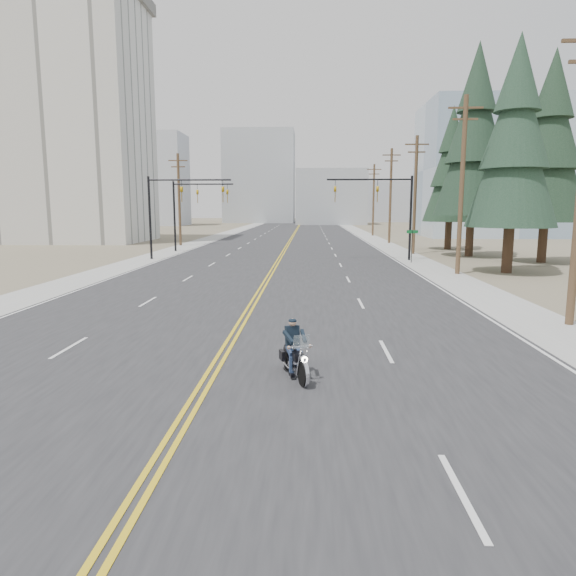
# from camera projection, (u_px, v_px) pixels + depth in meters

# --- Properties ---
(ground_plane) EXTENTS (400.00, 400.00, 0.00)m
(ground_plane) POSITION_uv_depth(u_px,v_px,m) (198.00, 397.00, 12.13)
(ground_plane) COLOR #776D56
(ground_plane) RESTS_ON ground
(road) EXTENTS (20.00, 200.00, 0.01)m
(road) POSITION_uv_depth(u_px,v_px,m) (293.00, 235.00, 81.21)
(road) COLOR #303033
(road) RESTS_ON ground
(sidewalk_left) EXTENTS (3.00, 200.00, 0.01)m
(sidewalk_left) POSITION_uv_depth(u_px,v_px,m) (221.00, 235.00, 81.70)
(sidewalk_left) COLOR #A5A5A0
(sidewalk_left) RESTS_ON ground
(sidewalk_right) EXTENTS (3.00, 200.00, 0.01)m
(sidewalk_right) POSITION_uv_depth(u_px,v_px,m) (366.00, 236.00, 80.73)
(sidewalk_right) COLOR #A5A5A0
(sidewalk_right) RESTS_ON ground
(traffic_mast_left) EXTENTS (7.10, 0.26, 7.00)m
(traffic_mast_left) POSITION_uv_depth(u_px,v_px,m) (173.00, 201.00, 43.32)
(traffic_mast_left) COLOR black
(traffic_mast_left) RESTS_ON ground
(traffic_mast_right) EXTENTS (7.10, 0.26, 7.00)m
(traffic_mast_right) POSITION_uv_depth(u_px,v_px,m) (387.00, 201.00, 42.57)
(traffic_mast_right) COLOR black
(traffic_mast_right) RESTS_ON ground
(traffic_mast_far) EXTENTS (6.10, 0.26, 7.00)m
(traffic_mast_far) POSITION_uv_depth(u_px,v_px,m) (191.00, 203.00, 51.24)
(traffic_mast_far) COLOR black
(traffic_mast_far) RESTS_ON ground
(street_sign) EXTENTS (0.90, 0.06, 2.62)m
(street_sign) POSITION_uv_depth(u_px,v_px,m) (412.00, 240.00, 41.01)
(street_sign) COLOR black
(street_sign) RESTS_ON ground
(utility_pole_b) EXTENTS (2.20, 0.30, 11.50)m
(utility_pole_b) POSITION_uv_depth(u_px,v_px,m) (462.00, 183.00, 33.38)
(utility_pole_b) COLOR brown
(utility_pole_b) RESTS_ON ground
(utility_pole_c) EXTENTS (2.20, 0.30, 11.00)m
(utility_pole_c) POSITION_uv_depth(u_px,v_px,m) (415.00, 193.00, 48.22)
(utility_pole_c) COLOR brown
(utility_pole_c) RESTS_ON ground
(utility_pole_d) EXTENTS (2.20, 0.30, 11.50)m
(utility_pole_d) POSITION_uv_depth(u_px,v_px,m) (390.00, 194.00, 62.98)
(utility_pole_d) COLOR brown
(utility_pole_d) RESTS_ON ground
(utility_pole_e) EXTENTS (2.20, 0.30, 11.00)m
(utility_pole_e) POSITION_uv_depth(u_px,v_px,m) (373.00, 199.00, 79.80)
(utility_pole_e) COLOR brown
(utility_pole_e) RESTS_ON ground
(utility_pole_left) EXTENTS (2.20, 0.30, 10.50)m
(utility_pole_left) POSITION_uv_depth(u_px,v_px,m) (179.00, 198.00, 59.17)
(utility_pole_left) COLOR brown
(utility_pole_left) RESTS_ON ground
(apartment_block) EXTENTS (18.00, 14.00, 30.00)m
(apartment_block) POSITION_uv_depth(u_px,v_px,m) (70.00, 123.00, 65.24)
(apartment_block) COLOR silver
(apartment_block) RESTS_ON ground
(glass_building) EXTENTS (24.00, 16.00, 20.00)m
(glass_building) POSITION_uv_depth(u_px,v_px,m) (502.00, 170.00, 78.32)
(glass_building) COLOR #9EB5CC
(glass_building) RESTS_ON ground
(haze_bldg_a) EXTENTS (14.00, 12.00, 22.00)m
(haze_bldg_a) POSITION_uv_depth(u_px,v_px,m) (156.00, 180.00, 125.37)
(haze_bldg_a) COLOR #B7BCC6
(haze_bldg_a) RESTS_ON ground
(haze_bldg_b) EXTENTS (18.00, 14.00, 14.00)m
(haze_bldg_b) POSITION_uv_depth(u_px,v_px,m) (331.00, 197.00, 134.07)
(haze_bldg_b) COLOR #ADB2B7
(haze_bldg_b) RESTS_ON ground
(haze_bldg_c) EXTENTS (16.00, 12.00, 18.00)m
(haze_bldg_c) POSITION_uv_depth(u_px,v_px,m) (473.00, 187.00, 117.62)
(haze_bldg_c) COLOR #B7BCC6
(haze_bldg_c) RESTS_ON ground
(haze_bldg_d) EXTENTS (20.00, 15.00, 26.00)m
(haze_bldg_d) POSITION_uv_depth(u_px,v_px,m) (260.00, 177.00, 148.77)
(haze_bldg_d) COLOR #ADB2B7
(haze_bldg_d) RESTS_ON ground
(haze_bldg_e) EXTENTS (14.00, 14.00, 12.00)m
(haze_bldg_e) POSITION_uv_depth(u_px,v_px,m) (383.00, 202.00, 158.19)
(haze_bldg_e) COLOR #B7BCC6
(haze_bldg_e) RESTS_ON ground
(haze_bldg_f) EXTENTS (12.00, 12.00, 16.00)m
(haze_bldg_f) POSITION_uv_depth(u_px,v_px,m) (119.00, 194.00, 141.27)
(haze_bldg_f) COLOR #ADB2B7
(haze_bldg_f) RESTS_ON ground
(motorcyclist) EXTENTS (1.42, 2.13, 1.54)m
(motorcyclist) POSITION_uv_depth(u_px,v_px,m) (295.00, 349.00, 13.36)
(motorcyclist) COLOR black
(motorcyclist) RESTS_ON ground
(conifer_near) EXTENTS (5.89, 5.89, 15.58)m
(conifer_near) POSITION_uv_depth(u_px,v_px,m) (515.00, 138.00, 33.70)
(conifer_near) COLOR #382619
(conifer_near) RESTS_ON ground
(conifer_mid) EXTENTS (6.20, 6.20, 16.53)m
(conifer_mid) POSITION_uv_depth(u_px,v_px,m) (550.00, 142.00, 40.07)
(conifer_mid) COLOR #382619
(conifer_mid) RESTS_ON ground
(conifer_tall) EXTENTS (6.71, 6.71, 18.64)m
(conifer_tall) POSITION_uv_depth(u_px,v_px,m) (475.00, 135.00, 45.22)
(conifer_tall) COLOR #382619
(conifer_tall) RESTS_ON ground
(conifer_far) EXTENTS (5.51, 5.51, 14.76)m
(conifer_far) POSITION_uv_depth(u_px,v_px,m) (451.00, 168.00, 53.36)
(conifer_far) COLOR #382619
(conifer_far) RESTS_ON ground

